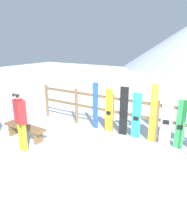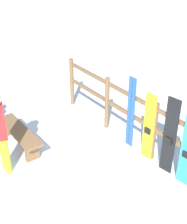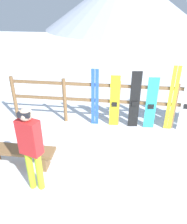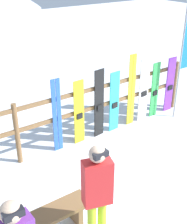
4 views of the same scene
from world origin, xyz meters
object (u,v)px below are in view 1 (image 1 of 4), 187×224
(ski_pair_yellow, at_px, (153,114))
(snowboard_white, at_px, (167,119))
(snowboard_green, at_px, (180,125))
(snowboard_yellow, at_px, (109,111))
(snowboard_black_stripe, at_px, (124,112))
(snowboard_cyan, at_px, (136,116))
(bench, at_px, (25,129))
(ski_pair_blue, at_px, (95,106))
(person_red, at_px, (20,117))

(ski_pair_yellow, xyz_separation_m, snowboard_white, (0.39, -0.00, -0.09))
(ski_pair_yellow, height_order, snowboard_green, ski_pair_yellow)
(snowboard_yellow, relative_size, snowboard_green, 1.03)
(snowboard_black_stripe, bearing_deg, snowboard_green, -0.01)
(snowboard_yellow, distance_m, ski_pair_yellow, 1.47)
(snowboard_white, bearing_deg, snowboard_cyan, -179.99)
(bench, xyz_separation_m, snowboard_green, (4.11, 1.91, 0.38))
(snowboard_yellow, bearing_deg, ski_pair_blue, 179.62)
(snowboard_yellow, height_order, snowboard_cyan, snowboard_yellow)
(snowboard_white, xyz_separation_m, snowboard_green, (0.38, -0.00, -0.09))
(bench, height_order, snowboard_yellow, snowboard_yellow)
(snowboard_cyan, height_order, snowboard_white, snowboard_white)
(snowboard_white, bearing_deg, snowboard_green, -0.02)
(ski_pair_blue, height_order, snowboard_cyan, ski_pair_blue)
(person_red, xyz_separation_m, snowboard_green, (3.54, 2.46, -0.29))
(person_red, relative_size, snowboard_cyan, 1.16)
(person_red, relative_size, snowboard_black_stripe, 1.06)
(ski_pair_yellow, bearing_deg, bench, -150.06)
(person_red, height_order, snowboard_black_stripe, person_red)
(bench, height_order, snowboard_white, snowboard_white)
(snowboard_white, bearing_deg, snowboard_yellow, -180.00)
(ski_pair_yellow, bearing_deg, snowboard_white, -0.49)
(ski_pair_blue, bearing_deg, snowboard_yellow, -0.38)
(ski_pair_blue, xyz_separation_m, ski_pair_yellow, (1.98, 0.00, 0.08))
(snowboard_white, relative_size, snowboard_green, 1.12)
(bench, distance_m, snowboard_green, 4.55)
(bench, xyz_separation_m, snowboard_black_stripe, (2.40, 1.91, 0.46))
(snowboard_green, bearing_deg, snowboard_white, 179.98)
(snowboard_black_stripe, xyz_separation_m, snowboard_green, (1.71, -0.00, -0.08))
(bench, bearing_deg, person_red, -44.09)
(person_red, bearing_deg, snowboard_cyan, 47.51)
(ski_pair_blue, xyz_separation_m, snowboard_yellow, (0.53, -0.00, -0.08))
(snowboard_black_stripe, bearing_deg, ski_pair_blue, 179.82)
(person_red, distance_m, ski_pair_blue, 2.59)
(person_red, xyz_separation_m, snowboard_cyan, (2.26, 2.46, -0.28))
(bench, height_order, ski_pair_yellow, ski_pair_yellow)
(snowboard_black_stripe, distance_m, ski_pair_yellow, 0.94)
(bench, xyz_separation_m, ski_pair_blue, (1.34, 1.92, 0.47))
(person_red, bearing_deg, snowboard_black_stripe, 53.40)
(snowboard_cyan, bearing_deg, snowboard_green, -0.00)
(bench, relative_size, snowboard_yellow, 1.05)
(ski_pair_blue, bearing_deg, snowboard_white, -0.08)
(ski_pair_blue, bearing_deg, snowboard_black_stripe, -0.18)
(snowboard_yellow, relative_size, snowboard_cyan, 1.01)
(snowboard_cyan, xyz_separation_m, snowboard_green, (1.29, -0.00, -0.01))
(snowboard_yellow, bearing_deg, ski_pair_yellow, 0.14)
(snowboard_white, bearing_deg, person_red, -142.05)
(snowboard_green, bearing_deg, bench, -155.02)
(bench, height_order, snowboard_green, snowboard_green)
(person_red, xyz_separation_m, snowboard_yellow, (1.30, 2.46, -0.27))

